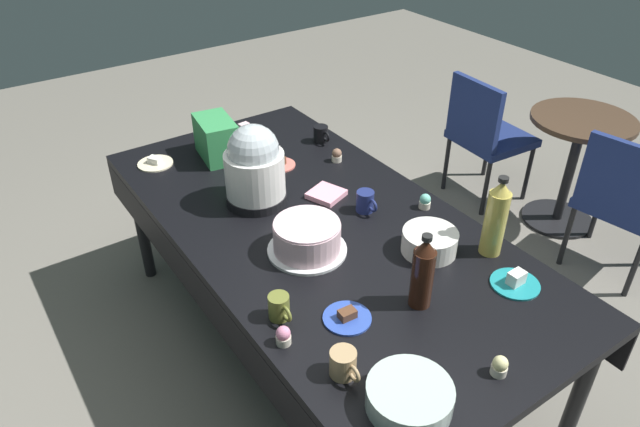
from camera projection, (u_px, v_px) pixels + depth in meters
The scene contains 26 objects.
ground at pixel (320, 349), 2.85m from camera, with size 9.00×9.00×0.00m, color slate.
potluck_table at pixel (320, 235), 2.47m from camera, with size 2.20×1.10×0.75m.
frosted_layer_cake at pixel (307, 238), 2.24m from camera, with size 0.31×0.31×0.13m.
slow_cooker at pixel (254, 167), 2.48m from camera, with size 0.27×0.27×0.36m.
glass_salad_bowl at pixel (409, 397), 1.66m from camera, with size 0.25×0.25×0.07m, color #B2C6BC.
ceramic_snack_bowl at pixel (430, 242), 2.25m from camera, with size 0.22×0.22×0.09m, color silver.
dessert_plate_coral at pixel (280, 164), 2.84m from camera, with size 0.15×0.15×0.05m.
dessert_plate_charcoal at pixel (244, 129), 3.16m from camera, with size 0.16×0.16×0.05m.
dessert_plate_cream at pixel (155, 163), 2.85m from camera, with size 0.17×0.17×0.04m.
dessert_plate_cobalt at pixel (347, 317), 1.96m from camera, with size 0.17×0.17×0.04m.
dessert_plate_teal at pixel (515, 282), 2.10m from camera, with size 0.18×0.18×0.06m.
cupcake_rose at pixel (337, 155), 2.87m from camera, with size 0.05×0.05×0.07m.
cupcake_cocoa at pixel (425, 201), 2.52m from camera, with size 0.05×0.05×0.07m.
cupcake_lemon at pixel (500, 366), 1.76m from camera, with size 0.05×0.05×0.07m.
cupcake_berry at pixel (283, 336), 1.86m from camera, with size 0.05×0.05×0.07m.
soda_bottle_cola at pixel (423, 273), 1.96m from camera, with size 0.08×0.08×0.29m.
soda_bottle_ginger_ale at pixel (496, 218), 2.19m from camera, with size 0.08×0.08×0.33m.
coffee_mug_tan at pixel (344, 364), 1.75m from camera, with size 0.12×0.08×0.09m.
coffee_mug_olive at pixel (279, 307), 1.95m from camera, with size 0.11×0.07×0.09m.
coffee_mug_black at pixel (321, 134), 3.04m from camera, with size 0.11×0.08×0.09m.
coffee_mug_navy at pixel (366, 202), 2.49m from camera, with size 0.12×0.08×0.09m.
soda_carton at pixel (216, 138), 2.87m from camera, with size 0.26×0.16×0.20m, color #338C4C.
paper_napkin_stack at pixel (326, 194), 2.61m from camera, with size 0.14×0.14×0.02m, color pink.
maroon_chair_left at pixel (485, 131), 3.75m from camera, with size 0.47×0.47×0.85m.
maroon_chair_right at pixel (624, 198), 3.09m from camera, with size 0.50×0.50×0.85m.
round_cafe_table at pixel (575, 152), 3.50m from camera, with size 0.60×0.60×0.72m.
Camera 1 is at (1.65, -1.13, 2.14)m, focal length 32.76 mm.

